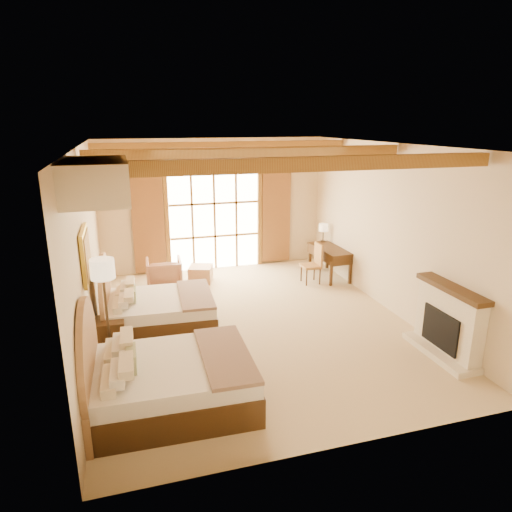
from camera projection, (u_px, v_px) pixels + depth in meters
name	position (u px, v px, depth m)	size (l,w,h in m)	color
floor	(253.00, 323.00, 8.43)	(7.00, 7.00, 0.00)	#C7AD88
wall_back	(214.00, 205.00, 11.20)	(5.50, 5.50, 0.00)	beige
wall_left	(87.00, 251.00, 7.24)	(7.00, 7.00, 0.00)	beige
wall_right	(391.00, 229.00, 8.72)	(7.00, 7.00, 0.00)	beige
ceiling	(253.00, 145.00, 7.52)	(7.00, 7.00, 0.00)	#AA6D2E
ceiling_beams	(253.00, 153.00, 7.56)	(5.39, 4.60, 0.18)	olive
french_doors	(215.00, 219.00, 11.24)	(3.95, 0.08, 2.60)	white
fireplace	(447.00, 325.00, 7.15)	(0.46, 1.40, 1.16)	beige
painting	(86.00, 255.00, 6.52)	(0.06, 0.95, 0.75)	gold
canopy_valance	(96.00, 180.00, 5.11)	(0.70, 1.40, 0.45)	#FAF1C5
bed_near	(160.00, 379.00, 5.84)	(2.12, 1.64, 1.37)	#3F2510
bed_far	(152.00, 309.00, 8.10)	(1.98, 1.54, 1.26)	#3F2510
nightstand	(111.00, 335.00, 7.35)	(0.45, 0.45, 0.54)	#3F2510
floor_lamp	(103.00, 276.00, 6.67)	(0.35, 0.35, 1.66)	#392C1D
armchair	(164.00, 274.00, 10.02)	(0.75, 0.77, 0.70)	#AC7254
ottoman	(201.00, 274.00, 10.55)	(0.51, 0.51, 0.37)	#9E6E4F
desk	(329.00, 261.00, 10.85)	(0.63, 1.34, 0.71)	#3F2510
desk_chair	(312.00, 271.00, 10.44)	(0.41, 0.41, 0.92)	olive
desk_lamp	(323.00, 228.00, 11.23)	(0.22, 0.22, 0.44)	#392C1D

